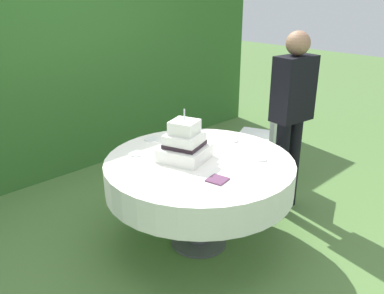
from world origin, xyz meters
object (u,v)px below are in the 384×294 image
cake_table (199,174)px  serving_plate_right (231,140)px  serving_plate_left (137,154)px  serving_plate_near (260,159)px  serving_plate_far (152,139)px  standing_person (292,111)px  wedding_cake (184,144)px  napkin_stack (217,180)px  garden_chair (266,131)px

cake_table → serving_plate_right: bearing=11.7°
serving_plate_left → serving_plate_near: bearing=-50.7°
serving_plate_near → serving_plate_left: size_ratio=0.85×
serving_plate_far → standing_person: 1.22m
wedding_cake → napkin_stack: wedding_cake is taller
wedding_cake → napkin_stack: (-0.10, -0.42, -0.11)m
napkin_stack → garden_chair: garden_chair is taller
cake_table → garden_chair: bearing=14.3°
garden_chair → standing_person: 0.70m
garden_chair → standing_person: (-0.33, -0.48, 0.39)m
wedding_cake → serving_plate_left: (-0.20, 0.32, -0.11)m
cake_table → napkin_stack: (-0.16, -0.32, 0.12)m
serving_plate_left → standing_person: standing_person is taller
serving_plate_near → serving_plate_far: size_ratio=0.79×
serving_plate_right → napkin_stack: bearing=-146.2°
serving_plate_far → serving_plate_right: 0.66m
wedding_cake → cake_table: bearing=-57.2°
serving_plate_left → napkin_stack: 0.75m
serving_plate_left → serving_plate_right: 0.80m
garden_chair → wedding_cake: bearing=-170.2°
wedding_cake → standing_person: bearing=-13.2°
serving_plate_left → standing_person: 1.38m
cake_table → serving_plate_right: 0.50m
serving_plate_far → napkin_stack: 0.92m
cake_table → serving_plate_far: (0.02, 0.58, 0.12)m
serving_plate_right → wedding_cake: bearing=-179.9°
serving_plate_right → cake_table: bearing=-168.3°
serving_plate_far → garden_chair: size_ratio=0.14×
serving_plate_near → serving_plate_far: (-0.31, 0.89, 0.00)m
garden_chair → standing_person: size_ratio=0.56×
serving_plate_left → napkin_stack: serving_plate_left is taller
wedding_cake → standing_person: 1.07m
serving_plate_right → napkin_stack: 0.76m
serving_plate_near → serving_plate_far: 0.94m
cake_table → napkin_stack: size_ratio=11.36×
wedding_cake → serving_plate_near: wedding_cake is taller
wedding_cake → serving_plate_near: bearing=-46.3°
cake_table → garden_chair: size_ratio=1.60×
serving_plate_near → serving_plate_left: bearing=129.3°
wedding_cake → napkin_stack: bearing=-102.8°
serving_plate_near → napkin_stack: size_ratio=0.81×
serving_plate_far → garden_chair: (1.29, -0.24, -0.19)m
serving_plate_near → standing_person: standing_person is taller
serving_plate_near → napkin_stack: serving_plate_near is taller
wedding_cake → serving_plate_far: bearing=80.8°
cake_table → serving_plate_left: 0.51m
serving_plate_right → garden_chair: size_ratio=0.15×
wedding_cake → serving_plate_near: 0.58m
serving_plate_near → garden_chair: (0.98, 0.65, -0.19)m
cake_table → serving_plate_near: size_ratio=14.08×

